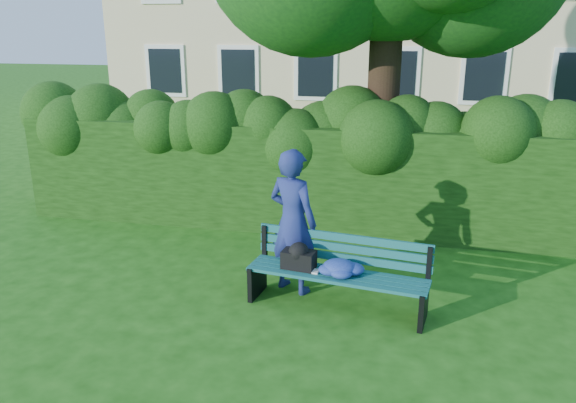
# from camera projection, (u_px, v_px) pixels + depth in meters

# --- Properties ---
(ground) EXTENTS (80.00, 80.00, 0.00)m
(ground) POSITION_uv_depth(u_px,v_px,m) (279.00, 279.00, 7.78)
(ground) COLOR #194B0E
(ground) RESTS_ON ground
(hedge) EXTENTS (10.00, 1.00, 1.80)m
(hedge) POSITION_uv_depth(u_px,v_px,m) (308.00, 177.00, 9.56)
(hedge) COLOR black
(hedge) RESTS_ON ground
(park_bench) EXTENTS (2.28, 0.87, 0.89)m
(park_bench) POSITION_uv_depth(u_px,v_px,m) (333.00, 269.00, 6.90)
(park_bench) COLOR #0E464A
(park_bench) RESTS_ON ground
(man_reading) EXTENTS (0.82, 0.70, 1.91)m
(man_reading) POSITION_uv_depth(u_px,v_px,m) (293.00, 221.00, 7.22)
(man_reading) COLOR navy
(man_reading) RESTS_ON ground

